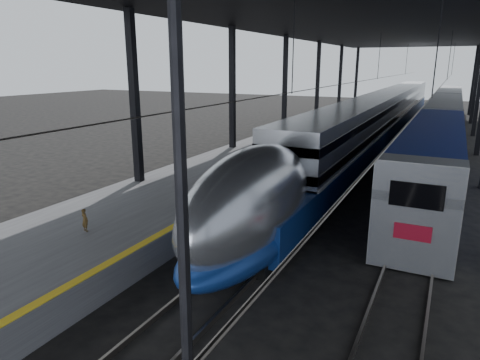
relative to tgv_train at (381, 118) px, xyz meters
The scene contains 8 objects.
ground 28.98m from the tgv_train, 93.97° to the right, with size 160.00×160.00×0.00m, color black.
platform 10.51m from the tgv_train, 121.86° to the right, with size 6.00×80.00×1.00m, color #4C4C4F.
yellow_strip 9.30m from the tgv_train, 106.97° to the right, with size 0.30×80.00×0.01m, color yellow.
rails 9.38m from the tgv_train, 74.23° to the right, with size 6.52×80.00×0.16m.
canopy 11.41m from the tgv_train, 90.64° to the right, with size 18.00×75.00×9.47m.
tgv_train is the anchor object (origin of this frame).
second_train 5.10m from the tgv_train, 11.59° to the left, with size 2.66×56.05×3.67m.
child 30.39m from the tgv_train, 99.78° to the right, with size 0.29×0.19×0.81m, color #453217.
Camera 1 is at (7.72, -11.04, 6.53)m, focal length 32.00 mm.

